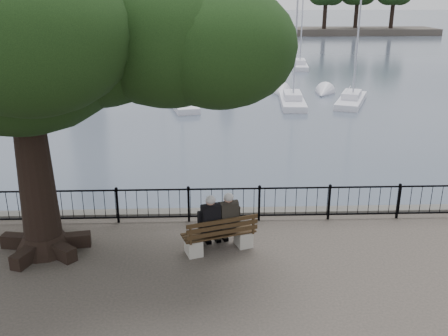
{
  "coord_description": "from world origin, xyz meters",
  "views": [
    {
      "loc": [
        -0.47,
        -10.45,
        6.2
      ],
      "look_at": [
        0.0,
        2.5,
        1.6
      ],
      "focal_mm": 40.0,
      "sensor_mm": 36.0,
      "label": 1
    }
  ],
  "objects_px": {
    "bench": "(219,238)",
    "person_left": "(209,225)",
    "lion_monument": "(226,36)",
    "tree": "(53,28)",
    "person_right": "(226,222)"
  },
  "relations": [
    {
      "from": "bench",
      "to": "person_left",
      "type": "relative_size",
      "value": 1.25
    },
    {
      "from": "tree",
      "to": "bench",
      "type": "bearing_deg",
      "value": -5.25
    },
    {
      "from": "lion_monument",
      "to": "tree",
      "type": "bearing_deg",
      "value": -96.81
    },
    {
      "from": "person_right",
      "to": "person_left",
      "type": "bearing_deg",
      "value": -161.5
    },
    {
      "from": "person_left",
      "to": "lion_monument",
      "type": "xyz_separation_m",
      "value": [
        2.44,
        49.14,
        0.49
      ]
    },
    {
      "from": "tree",
      "to": "lion_monument",
      "type": "height_order",
      "value": "tree"
    },
    {
      "from": "bench",
      "to": "person_right",
      "type": "distance_m",
      "value": 0.45
    },
    {
      "from": "person_left",
      "to": "tree",
      "type": "bearing_deg",
      "value": 174.76
    },
    {
      "from": "bench",
      "to": "person_left",
      "type": "xyz_separation_m",
      "value": [
        -0.26,
        0.02,
        0.37
      ]
    },
    {
      "from": "person_right",
      "to": "tree",
      "type": "bearing_deg",
      "value": 177.57
    },
    {
      "from": "person_right",
      "to": "tree",
      "type": "distance_m",
      "value": 6.08
    },
    {
      "from": "person_left",
      "to": "tree",
      "type": "height_order",
      "value": "tree"
    },
    {
      "from": "person_right",
      "to": "tree",
      "type": "height_order",
      "value": "tree"
    },
    {
      "from": "bench",
      "to": "person_right",
      "type": "height_order",
      "value": "person_right"
    },
    {
      "from": "person_left",
      "to": "tree",
      "type": "xyz_separation_m",
      "value": [
        -3.39,
        0.31,
        4.71
      ]
    }
  ]
}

